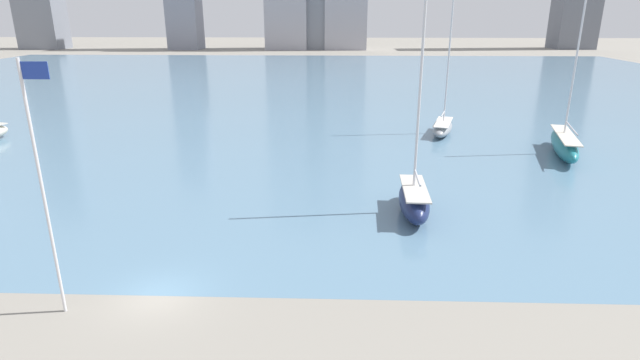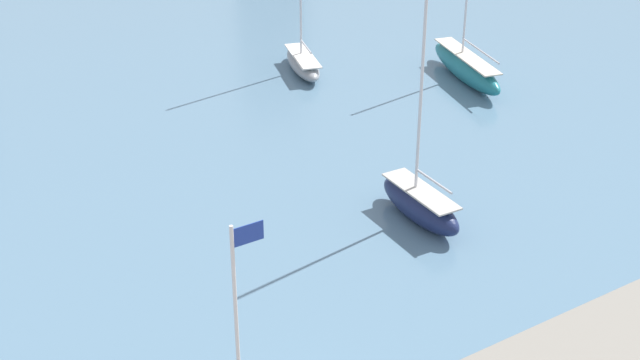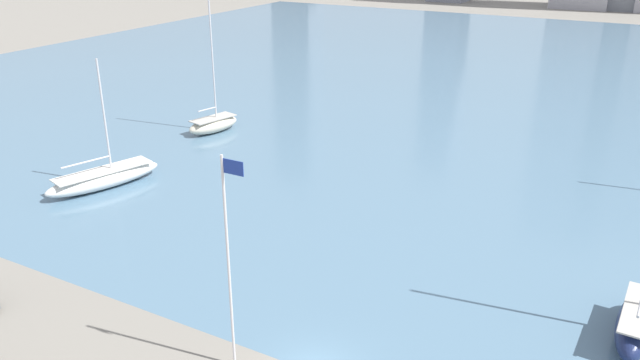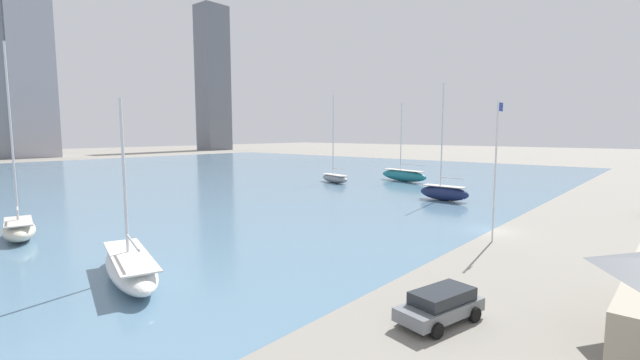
# 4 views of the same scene
# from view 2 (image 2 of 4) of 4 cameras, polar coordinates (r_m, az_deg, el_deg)

# --- Properties ---
(flag_pole) EXTENTS (1.24, 0.14, 11.67)m
(flag_pole) POSITION_cam_2_polar(r_m,az_deg,el_deg) (31.76, -5.16, -11.21)
(flag_pole) COLOR silver
(flag_pole) RESTS_ON ground_plane
(sailboat_navy) EXTENTS (2.29, 6.99, 15.58)m
(sailboat_navy) POSITION_cam_2_polar(r_m,az_deg,el_deg) (51.55, 6.43, -1.48)
(sailboat_navy) COLOR #19234C
(sailboat_navy) RESTS_ON harbor_water
(sailboat_gray) EXTENTS (4.12, 7.70, 15.77)m
(sailboat_gray) POSITION_cam_2_polar(r_m,az_deg,el_deg) (73.02, -1.10, 7.59)
(sailboat_gray) COLOR gray
(sailboat_gray) RESTS_ON harbor_water
(sailboat_teal) EXTENTS (4.51, 11.03, 14.56)m
(sailboat_teal) POSITION_cam_2_polar(r_m,az_deg,el_deg) (72.17, 9.34, 7.16)
(sailboat_teal) COLOR #1E757F
(sailboat_teal) RESTS_ON harbor_water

